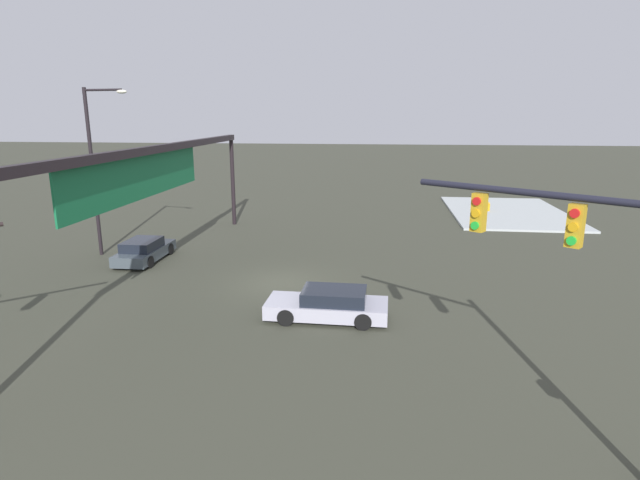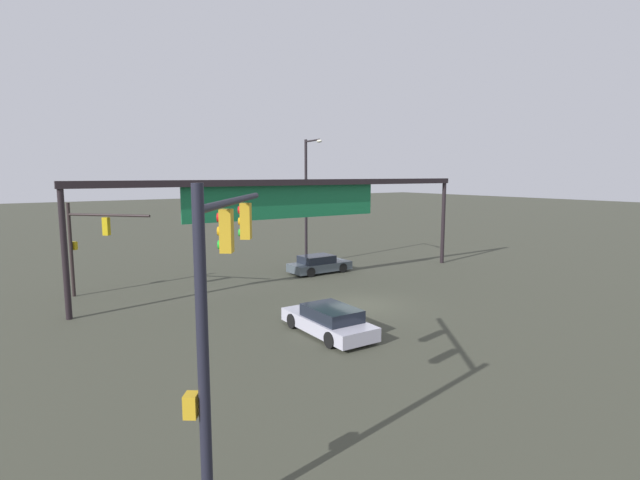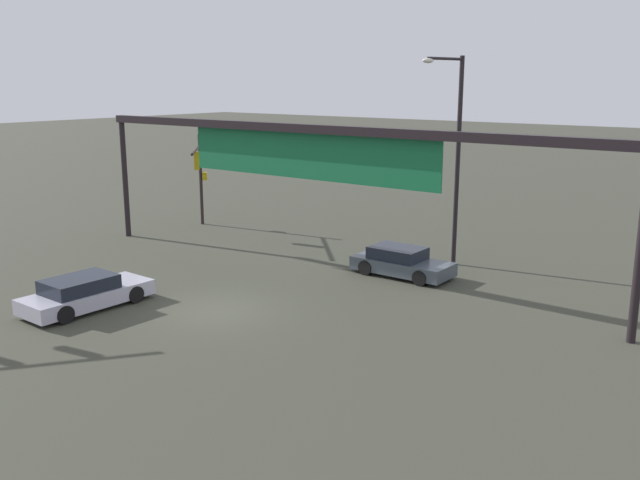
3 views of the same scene
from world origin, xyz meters
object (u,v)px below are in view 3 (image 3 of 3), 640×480
at_px(sedan_car_waiting_far, 401,262).
at_px(traffic_signal_near_corner, 199,168).
at_px(streetlamp_curved_arm, 454,148).
at_px(sedan_car_approaching, 85,293).

bearing_deg(sedan_car_waiting_far, traffic_signal_near_corner, 173.42).
distance_m(traffic_signal_near_corner, streetlamp_curved_arm, 14.91).
height_order(traffic_signal_near_corner, sedan_car_approaching, traffic_signal_near_corner).
bearing_deg(streetlamp_curved_arm, traffic_signal_near_corner, -75.81).
height_order(traffic_signal_near_corner, sedan_car_waiting_far, traffic_signal_near_corner).
xyz_separation_m(traffic_signal_near_corner, sedan_car_approaching, (7.04, -12.25, -2.77)).
bearing_deg(sedan_car_waiting_far, sedan_car_approaching, -122.71).
distance_m(traffic_signal_near_corner, sedan_car_approaching, 14.40).
bearing_deg(traffic_signal_near_corner, streetlamp_curved_arm, 51.85).
bearing_deg(sedan_car_approaching, traffic_signal_near_corner, 31.12).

